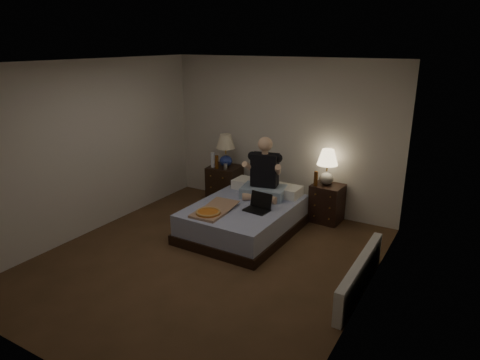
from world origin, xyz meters
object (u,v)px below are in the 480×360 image
Objects in this scene: bed at (244,218)px; nightstand_right at (327,203)px; lamp_left at (226,150)px; beer_bottle_left at (217,162)px; water_bottle at (213,160)px; person at (264,168)px; radiator at (360,275)px; beer_bottle_right at (316,179)px; nightstand_left at (225,185)px; lamp_right at (327,167)px; pizza_box at (208,213)px; laptop at (257,203)px; soda_can at (225,167)px.

bed is 2.94× the size of nightstand_right.
lamp_left is 2.43× the size of beer_bottle_left.
bed is at bearing -35.28° from water_bottle.
person reaches higher than water_bottle.
radiator is (1.83, -1.14, -0.71)m from person.
person reaches higher than nightstand_right.
beer_bottle_left is 1.70m from beer_bottle_right.
water_bottle is 1.17m from person.
bed is at bearing 160.06° from radiator.
nightstand_left is (-0.88, 0.86, 0.12)m from bed.
beer_bottle_left is (-1.80, -0.36, -0.09)m from lamp_right.
beer_bottle_right reaches higher than bed.
laptop is at bearing 42.43° from pizza_box.
soda_can is at bearing 11.97° from beer_bottle_left.
lamp_right is 2.43× the size of beer_bottle_left.
bed is at bearing 67.88° from pizza_box.
nightstand_right is 2.61× the size of beer_bottle_left.
nightstand_right is 0.37× the size of radiator.
soda_can is at bearing -165.97° from nightstand_right.
pizza_box is at bearing -129.78° from laptop.
person is at bearing 113.46° from laptop.
beer_bottle_right is 2.05m from radiator.
soda_can is 1.46m from pizza_box.
person reaches higher than nightstand_left.
bed is at bearing 161.55° from laptop.
nightstand_right is 2.03m from water_bottle.
lamp_left is 1.06m from person.
nightstand_left is 0.50m from water_bottle.
beer_bottle_right is at bearing 22.98° from person.
lamp_right is at bearing 68.32° from laptop.
lamp_right is 1.65× the size of laptop.
pizza_box is (0.65, -1.50, -0.48)m from lamp_left.
laptop is at bearing -22.99° from bed.
nightstand_left reaches higher than pizza_box.
beer_bottle_left is (-0.15, -0.03, 0.06)m from soda_can.
pizza_box is (-1.09, -1.66, -0.40)m from lamp_right.
bed is 1.28m from beer_bottle_right.
nightstand_left is 1.21× the size of lamp_right.
radiator is at bearing -27.78° from soda_can.
lamp_left is 0.26m from beer_bottle_left.
bed is 1.10× the size of radiator.
pizza_box is (0.66, -1.47, 0.14)m from nightstand_left.
pizza_box is (-0.97, -1.51, -0.23)m from beer_bottle_right.
bed reaches higher than radiator.
pizza_box is (-0.22, -0.61, 0.26)m from bed.
lamp_left is at bearing 120.46° from soda_can.
lamp_right is 1.84m from beer_bottle_left.
pizza_box is at bearing -72.12° from nightstand_left.
soda_can is 0.17m from beer_bottle_left.
lamp_left is at bearing 73.52° from beer_bottle_left.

